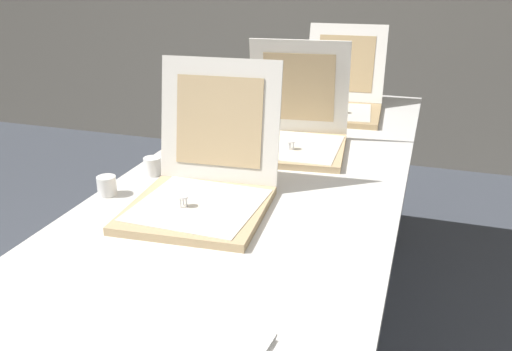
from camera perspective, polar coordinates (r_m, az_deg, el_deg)
The scene contains 7 objects.
table at distance 1.74m, azimuth 1.20°, elevation -1.13°, with size 0.85×2.38×0.76m.
pizza_box_front at distance 1.48m, azimuth -5.62°, elevation -1.25°, with size 0.38×0.45×0.37m.
pizza_box_middle at distance 1.93m, azimuth 4.00°, elevation 4.29°, with size 0.39×0.40×0.37m.
pizza_box_back at distance 2.43m, azimuth 8.74°, elevation 7.71°, with size 0.39×0.51×0.35m.
cup_white_near_center at distance 1.73m, azimuth -10.79°, elevation 0.97°, with size 0.05×0.05×0.06m, color white.
cup_white_near_left at distance 1.61m, azimuth -15.36°, elevation -1.05°, with size 0.05×0.05×0.06m, color white.
cup_white_mid at distance 1.88m, azimuth -5.96°, elevation 2.94°, with size 0.05×0.05×0.06m, color white.
Camera 1 is at (0.46, -0.88, 1.39)m, focal length 38.19 mm.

